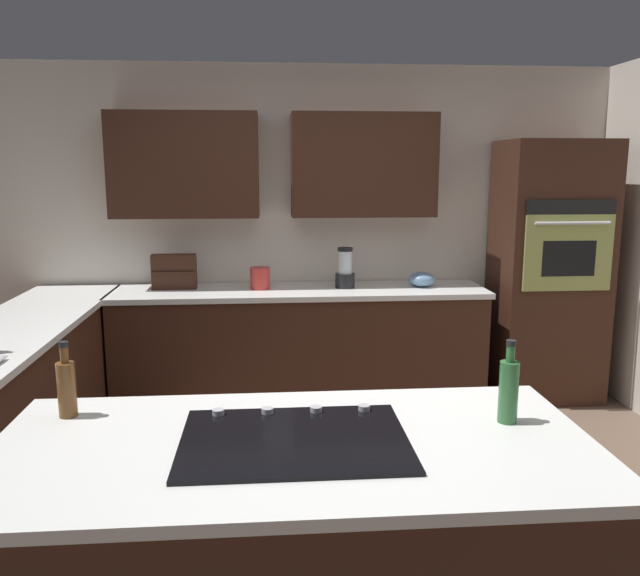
# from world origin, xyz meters

# --- Properties ---
(ground_plane) EXTENTS (14.00, 14.00, 0.00)m
(ground_plane) POSITION_xyz_m (0.00, 0.00, 0.00)
(ground_plane) COLOR brown
(wall_back) EXTENTS (6.00, 0.44, 2.60)m
(wall_back) POSITION_xyz_m (0.07, -2.04, 1.44)
(wall_back) COLOR silver
(wall_back) RESTS_ON ground
(lower_cabinets_back) EXTENTS (2.80, 0.60, 0.86)m
(lower_cabinets_back) POSITION_xyz_m (0.10, -1.72, 0.43)
(lower_cabinets_back) COLOR #381E14
(lower_cabinets_back) RESTS_ON ground
(countertop_back) EXTENTS (2.84, 0.64, 0.04)m
(countertop_back) POSITION_xyz_m (0.10, -1.72, 0.88)
(countertop_back) COLOR silver
(countertop_back) RESTS_ON lower_cabinets_back
(lower_cabinets_side) EXTENTS (0.60, 2.90, 0.86)m
(lower_cabinets_side) POSITION_xyz_m (1.82, -0.55, 0.43)
(lower_cabinets_side) COLOR #381E14
(lower_cabinets_side) RESTS_ON ground
(countertop_side) EXTENTS (0.64, 2.94, 0.04)m
(countertop_side) POSITION_xyz_m (1.82, -0.55, 0.88)
(countertop_side) COLOR silver
(countertop_side) RESTS_ON lower_cabinets_side
(island_base) EXTENTS (1.95, 0.90, 0.86)m
(island_base) POSITION_xyz_m (0.25, 1.05, 0.43)
(island_base) COLOR #381E14
(island_base) RESTS_ON ground
(island_top) EXTENTS (2.03, 0.98, 0.04)m
(island_top) POSITION_xyz_m (0.25, 1.05, 0.88)
(island_top) COLOR silver
(island_top) RESTS_ON island_base
(wall_oven) EXTENTS (0.80, 0.66, 2.02)m
(wall_oven) POSITION_xyz_m (-1.85, -1.72, 1.01)
(wall_oven) COLOR #381E14
(wall_oven) RESTS_ON ground
(cooktop) EXTENTS (0.76, 0.56, 0.03)m
(cooktop) POSITION_xyz_m (0.25, 1.05, 0.91)
(cooktop) COLOR black
(cooktop) RESTS_ON island_top
(blender) EXTENTS (0.15, 0.15, 0.31)m
(blender) POSITION_xyz_m (-0.25, -1.75, 1.03)
(blender) COLOR black
(blender) RESTS_ON countertop_back
(mixing_bowl) EXTENTS (0.21, 0.21, 0.11)m
(mixing_bowl) POSITION_xyz_m (-0.85, -1.75, 0.96)
(mixing_bowl) COLOR #668CB2
(mixing_bowl) RESTS_ON countertop_back
(spice_rack) EXTENTS (0.33, 0.11, 0.26)m
(spice_rack) POSITION_xyz_m (1.05, -1.80, 1.03)
(spice_rack) COLOR #381E14
(spice_rack) RESTS_ON countertop_back
(kettle) EXTENTS (0.15, 0.15, 0.17)m
(kettle) POSITION_xyz_m (0.40, -1.75, 0.98)
(kettle) COLOR red
(kettle) RESTS_ON countertop_back
(oil_bottle) EXTENTS (0.07, 0.07, 0.29)m
(oil_bottle) POSITION_xyz_m (1.08, 0.76, 1.01)
(oil_bottle) COLOR brown
(oil_bottle) RESTS_ON island_top
(second_bottle) EXTENTS (0.07, 0.07, 0.31)m
(second_bottle) POSITION_xyz_m (-0.52, 0.94, 1.02)
(second_bottle) COLOR #336B38
(second_bottle) RESTS_ON island_top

